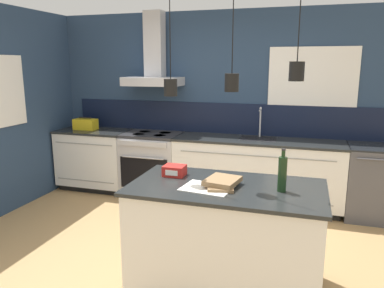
% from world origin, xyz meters
% --- Properties ---
extents(ground_plane, '(16.00, 16.00, 0.00)m').
position_xyz_m(ground_plane, '(0.00, 0.00, 0.00)').
color(ground_plane, tan).
rests_on(ground_plane, ground).
extents(wall_back, '(5.60, 2.43, 2.60)m').
position_xyz_m(wall_back, '(-0.05, 2.00, 1.36)').
color(wall_back, navy).
rests_on(wall_back, ground_plane).
extents(wall_left, '(0.08, 3.80, 2.60)m').
position_xyz_m(wall_left, '(-2.43, 0.70, 1.30)').
color(wall_left, navy).
rests_on(wall_left, ground_plane).
extents(counter_run_left, '(1.08, 0.64, 0.91)m').
position_xyz_m(counter_run_left, '(-1.83, 1.69, 0.46)').
color(counter_run_left, black).
rests_on(counter_run_left, ground_plane).
extents(counter_run_sink, '(2.22, 0.64, 1.32)m').
position_xyz_m(counter_run_sink, '(0.61, 1.69, 0.46)').
color(counter_run_sink, black).
rests_on(counter_run_sink, ground_plane).
extents(oven_range, '(0.81, 0.66, 0.91)m').
position_xyz_m(oven_range, '(-0.90, 1.69, 0.46)').
color(oven_range, '#B5B5BA').
rests_on(oven_range, ground_plane).
extents(dishwasher, '(0.58, 0.65, 0.91)m').
position_xyz_m(dishwasher, '(2.01, 1.69, 0.46)').
color(dishwasher, '#4C4C51').
rests_on(dishwasher, ground_plane).
extents(kitchen_island, '(1.58, 0.87, 0.91)m').
position_xyz_m(kitchen_island, '(0.61, -0.30, 0.46)').
color(kitchen_island, black).
rests_on(kitchen_island, ground_plane).
extents(bottle_on_island, '(0.07, 0.07, 0.34)m').
position_xyz_m(bottle_on_island, '(1.05, -0.31, 1.05)').
color(bottle_on_island, '#193319').
rests_on(bottle_on_island, kitchen_island).
extents(book_stack, '(0.29, 0.36, 0.07)m').
position_xyz_m(book_stack, '(0.58, -0.34, 0.94)').
color(book_stack, olive).
rests_on(book_stack, kitchen_island).
extents(red_supply_box, '(0.19, 0.16, 0.09)m').
position_xyz_m(red_supply_box, '(0.11, -0.16, 0.96)').
color(red_supply_box, red).
rests_on(red_supply_box, kitchen_island).
extents(paper_pile, '(0.43, 0.34, 0.01)m').
position_xyz_m(paper_pile, '(0.47, -0.41, 0.91)').
color(paper_pile, silver).
rests_on(paper_pile, kitchen_island).
extents(yellow_toolbox, '(0.34, 0.18, 0.19)m').
position_xyz_m(yellow_toolbox, '(-1.98, 1.69, 0.99)').
color(yellow_toolbox, gold).
rests_on(yellow_toolbox, counter_run_left).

